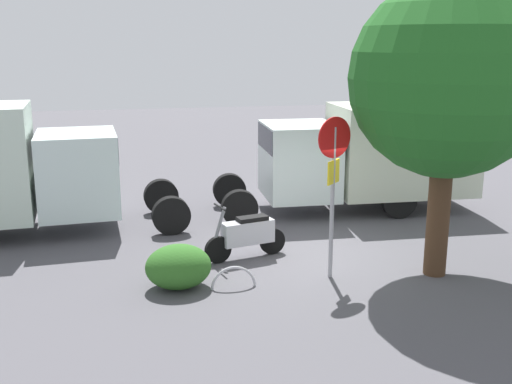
{
  "coord_description": "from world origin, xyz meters",
  "views": [
    {
      "loc": [
        3.97,
        11.6,
        4.42
      ],
      "look_at": [
        1.41,
        -0.36,
        1.39
      ],
      "focal_mm": 43.0,
      "sensor_mm": 36.0,
      "label": 1
    }
  ],
  "objects_px": {
    "motorcycle": "(247,234)",
    "stop_sign": "(333,172)",
    "street_tree": "(448,79)",
    "bike_rack_hoop": "(234,288)",
    "box_truck_near": "(366,152)"
  },
  "relations": [
    {
      "from": "box_truck_near",
      "to": "bike_rack_hoop",
      "type": "relative_size",
      "value": 8.06
    },
    {
      "from": "box_truck_near",
      "to": "street_tree",
      "type": "bearing_deg",
      "value": 86.82
    },
    {
      "from": "motorcycle",
      "to": "bike_rack_hoop",
      "type": "bearing_deg",
      "value": 55.81
    },
    {
      "from": "stop_sign",
      "to": "bike_rack_hoop",
      "type": "relative_size",
      "value": 3.63
    },
    {
      "from": "box_truck_near",
      "to": "street_tree",
      "type": "distance_m",
      "value": 5.23
    },
    {
      "from": "street_tree",
      "to": "bike_rack_hoop",
      "type": "xyz_separation_m",
      "value": [
        3.95,
        -0.12,
        -3.74
      ]
    },
    {
      "from": "bike_rack_hoop",
      "to": "street_tree",
      "type": "bearing_deg",
      "value": 178.27
    },
    {
      "from": "motorcycle",
      "to": "stop_sign",
      "type": "height_order",
      "value": "stop_sign"
    },
    {
      "from": "stop_sign",
      "to": "street_tree",
      "type": "height_order",
      "value": "street_tree"
    },
    {
      "from": "motorcycle",
      "to": "street_tree",
      "type": "height_order",
      "value": "street_tree"
    },
    {
      "from": "street_tree",
      "to": "bike_rack_hoop",
      "type": "height_order",
      "value": "street_tree"
    },
    {
      "from": "motorcycle",
      "to": "stop_sign",
      "type": "bearing_deg",
      "value": 120.69
    },
    {
      "from": "stop_sign",
      "to": "motorcycle",
      "type": "bearing_deg",
      "value": -45.47
    },
    {
      "from": "motorcycle",
      "to": "bike_rack_hoop",
      "type": "xyz_separation_m",
      "value": [
        0.56,
        1.52,
        -0.52
      ]
    },
    {
      "from": "stop_sign",
      "to": "box_truck_near",
      "type": "bearing_deg",
      "value": -119.04
    }
  ]
}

